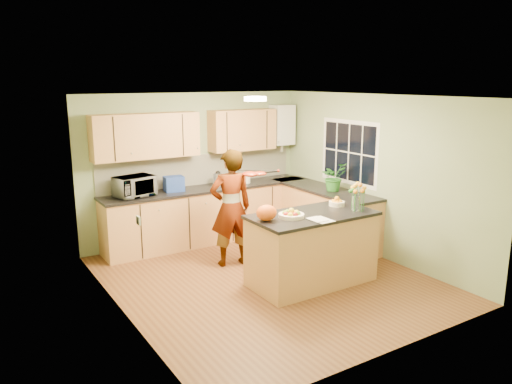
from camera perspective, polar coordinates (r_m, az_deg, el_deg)
floor at (r=7.04m, az=1.24°, el=-9.91°), size 4.50×4.50×0.00m
ceiling at (r=6.50m, az=1.35°, el=10.87°), size 4.00×4.50×0.02m
wall_back at (r=8.59m, az=-7.02°, el=2.86°), size 4.00×0.02×2.50m
wall_front at (r=5.00m, az=15.69°, el=-4.76°), size 4.00×0.02×2.50m
wall_left at (r=5.83m, az=-15.35°, el=-2.26°), size 0.02×4.50×2.50m
wall_right at (r=7.92m, az=13.46°, el=1.76°), size 0.02×4.50×2.50m
back_counter at (r=8.54m, az=-5.41°, el=-2.52°), size 3.64×0.62×0.94m
right_counter at (r=8.50m, az=7.68°, el=-2.65°), size 0.62×2.24×0.94m
splashback at (r=8.63m, az=-6.37°, el=2.58°), size 3.60×0.02×0.52m
upper_cabinets at (r=8.28m, az=-7.74°, el=6.66°), size 3.20×0.34×0.70m
boiler at (r=9.22m, az=2.98°, el=7.67°), size 0.40×0.30×0.86m
window_right at (r=8.29m, az=10.58°, el=4.48°), size 0.01×1.30×1.05m
light_switch at (r=5.27m, az=-13.30°, el=-3.17°), size 0.02×0.09×0.09m
ceiling_lamp at (r=6.75m, az=-0.09°, el=10.61°), size 0.30×0.30×0.07m
peninsula_island at (r=6.80m, az=6.38°, el=-6.42°), size 1.70×0.87×0.97m
fruit_dish at (r=6.44m, az=4.06°, el=-2.51°), size 0.33×0.33×0.12m
orange_bowl at (r=7.10m, az=9.22°, el=-1.14°), size 0.22×0.22×0.13m
flower_vase at (r=6.84m, az=11.42°, el=0.35°), size 0.24×0.24×0.45m
orange_bag at (r=6.27m, az=1.21°, el=-2.39°), size 0.28×0.25×0.20m
papers at (r=6.37m, az=7.47°, el=-3.14°), size 0.22×0.30×0.01m
violinist at (r=7.33m, az=-2.88°, el=-1.83°), size 0.70×0.52×1.74m
violin at (r=7.13m, az=-0.66°, el=2.07°), size 0.58×0.51×0.15m
microwave at (r=7.92m, az=-13.73°, el=0.63°), size 0.65×0.51×0.32m
blue_box at (r=8.17m, az=-9.37°, el=0.93°), size 0.33×0.26×0.24m
kettle at (r=8.45m, az=-4.37°, el=1.49°), size 0.17×0.17×0.31m
jar_cream at (r=8.70m, az=-2.28°, el=1.59°), size 0.14×0.14×0.18m
jar_white at (r=8.71m, az=-1.07°, el=1.65°), size 0.14×0.14×0.19m
potted_plant at (r=8.17m, az=8.86°, el=1.74°), size 0.46×0.41×0.46m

